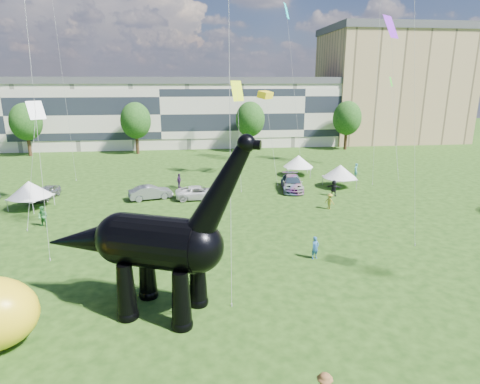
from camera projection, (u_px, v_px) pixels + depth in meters
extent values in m
plane|color=#16330C|center=(245.00, 322.00, 21.41)|extent=(220.00, 220.00, 0.00)
cube|color=beige|center=(163.00, 115.00, 78.17)|extent=(78.00, 11.00, 12.00)
cube|color=tan|center=(391.00, 88.00, 85.25)|extent=(28.00, 18.00, 22.00)
cylinder|color=#382314|center=(29.00, 147.00, 68.20)|extent=(0.56, 0.56, 3.20)
ellipsoid|color=#14380F|center=(25.00, 119.00, 66.93)|extent=(5.20, 5.20, 6.24)
cylinder|color=#382314|center=(137.00, 145.00, 70.28)|extent=(0.56, 0.56, 3.20)
ellipsoid|color=#14380F|center=(135.00, 117.00, 69.01)|extent=(5.20, 5.20, 6.24)
cylinder|color=#382314|center=(250.00, 143.00, 72.59)|extent=(0.56, 0.56, 3.20)
ellipsoid|color=#14380F|center=(250.00, 116.00, 71.33)|extent=(5.20, 5.20, 6.24)
cylinder|color=#382314|center=(345.00, 141.00, 74.68)|extent=(0.56, 0.56, 3.20)
ellipsoid|color=#14380F|center=(347.00, 115.00, 73.41)|extent=(5.20, 5.20, 6.24)
cone|color=black|center=(126.00, 292.00, 21.38)|extent=(1.43, 1.43, 3.18)
sphere|color=black|center=(128.00, 315.00, 21.76)|extent=(1.17, 1.17, 1.17)
cone|color=black|center=(147.00, 272.00, 23.55)|extent=(1.43, 1.43, 3.18)
sphere|color=black|center=(149.00, 294.00, 23.92)|extent=(1.17, 1.17, 1.17)
cone|color=black|center=(181.00, 300.00, 20.56)|extent=(1.43, 1.43, 3.18)
sphere|color=black|center=(182.00, 324.00, 20.93)|extent=(1.17, 1.17, 1.17)
cone|color=black|center=(198.00, 279.00, 22.72)|extent=(1.43, 1.43, 3.18)
sphere|color=black|center=(199.00, 301.00, 23.10)|extent=(1.17, 1.17, 1.17)
cylinder|color=black|center=(159.00, 242.00, 21.40)|extent=(5.21, 4.35, 2.86)
sphere|color=black|center=(122.00, 238.00, 21.97)|extent=(2.86, 2.86, 2.86)
sphere|color=black|center=(198.00, 247.00, 20.82)|extent=(2.76, 2.76, 2.76)
cone|color=black|center=(221.00, 192.00, 19.66)|extent=(4.30, 3.00, 5.62)
sphere|color=black|center=(246.00, 143.00, 18.67)|extent=(0.89, 0.89, 0.89)
cylinder|color=black|center=(253.00, 145.00, 18.60)|extent=(0.86, 0.72, 0.47)
cone|color=black|center=(88.00, 240.00, 22.63)|extent=(6.03, 4.20, 3.11)
imported|color=#A4A4A8|center=(46.00, 192.00, 43.66)|extent=(2.33, 4.31, 1.39)
imported|color=gray|center=(151.00, 192.00, 43.42)|extent=(4.90, 2.86, 1.53)
imported|color=silver|center=(199.00, 193.00, 43.52)|extent=(5.20, 2.51, 1.43)
imported|color=#595960|center=(292.00, 183.00, 47.08)|extent=(3.15, 6.05, 1.67)
cube|color=silver|center=(340.00, 178.00, 48.27)|extent=(3.54, 3.54, 0.12)
cone|color=silver|center=(340.00, 171.00, 48.04)|extent=(4.49, 4.49, 1.56)
cylinder|color=#999999|center=(334.00, 186.00, 46.70)|extent=(0.06, 0.06, 1.14)
cylinder|color=#999999|center=(356.00, 185.00, 47.44)|extent=(0.06, 0.06, 1.14)
cylinder|color=#999999|center=(323.00, 180.00, 49.40)|extent=(0.06, 0.06, 1.14)
cylinder|color=#999999|center=(344.00, 179.00, 50.15)|extent=(0.06, 0.06, 1.14)
cube|color=white|center=(298.00, 167.00, 54.25)|extent=(3.59, 3.59, 0.13)
cone|color=white|center=(298.00, 161.00, 54.03)|extent=(4.54, 4.54, 1.57)
cylinder|color=#999999|center=(288.00, 174.00, 53.04)|extent=(0.06, 0.06, 1.15)
cylinder|color=#999999|center=(310.00, 174.00, 52.95)|extent=(0.06, 0.06, 1.15)
cylinder|color=#999999|center=(286.00, 169.00, 55.86)|extent=(0.06, 0.06, 1.15)
cylinder|color=#999999|center=(307.00, 169.00, 55.77)|extent=(0.06, 0.06, 1.15)
cube|color=silver|center=(31.00, 197.00, 40.23)|extent=(4.13, 4.13, 0.13)
cone|color=silver|center=(29.00, 189.00, 40.00)|extent=(5.23, 5.23, 1.60)
cylinder|color=#999999|center=(7.00, 206.00, 39.34)|extent=(0.06, 0.06, 1.17)
cylinder|color=#999999|center=(33.00, 208.00, 38.64)|extent=(0.06, 0.06, 1.17)
cylinder|color=#999999|center=(30.00, 198.00, 42.13)|extent=(0.06, 0.06, 1.17)
cylinder|color=#999999|center=(54.00, 200.00, 41.44)|extent=(0.06, 0.06, 1.17)
imported|color=#25548A|center=(315.00, 248.00, 28.88)|extent=(0.72, 0.62, 1.68)
imported|color=#327D3D|center=(43.00, 217.00, 35.18)|extent=(1.09, 0.97, 1.86)
imported|color=black|center=(334.00, 188.00, 44.64)|extent=(1.76, 1.23, 1.82)
imported|color=maroon|center=(155.00, 230.00, 32.06)|extent=(0.86, 1.02, 1.79)
imported|color=olive|center=(330.00, 201.00, 40.11)|extent=(1.10, 1.19, 1.61)
imported|color=teal|center=(356.00, 170.00, 53.27)|extent=(0.82, 0.78, 1.88)
imported|color=#633271|center=(179.00, 181.00, 48.05)|extent=(0.84, 1.11, 1.75)
plane|color=#C8E713|center=(237.00, 91.00, 50.86)|extent=(2.39, 2.07, 2.53)
plane|color=white|center=(36.00, 110.00, 39.16)|extent=(2.32, 2.08, 1.72)
plane|color=green|center=(391.00, 82.00, 55.89)|extent=(1.15, 1.27, 1.29)
plane|color=#6C19B3|center=(391.00, 27.00, 54.25)|extent=(3.50, 3.12, 3.00)
plane|color=#0CBBBE|center=(287.00, 11.00, 60.45)|extent=(1.54, 2.35, 2.22)
cube|color=yellow|center=(265.00, 95.00, 50.96)|extent=(2.50, 2.92, 1.05)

